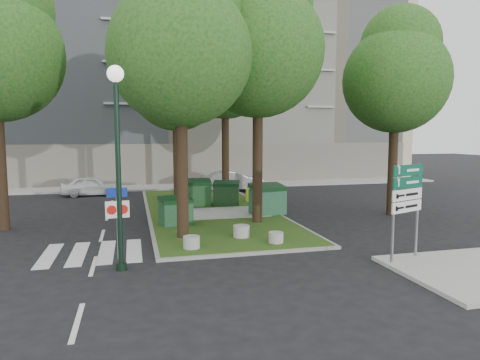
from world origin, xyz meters
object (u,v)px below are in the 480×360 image
object	(u,v)px
car_white	(92,186)
car_silver	(233,181)
dumpster_a	(176,211)
traffic_sign_pole	(117,211)
tree_median_mid	(178,75)
tree_median_near_left	(182,40)
bollard_left	(191,242)
bollard_mid	(241,231)
dumpster_d	(267,199)
directional_sign	(406,197)
tree_median_near_right	(260,38)
bollard_right	(276,237)
tree_street_right	(397,70)
tree_median_far	(226,60)
street_lamp	(118,144)
litter_bin	(249,195)
dumpster_b	(197,192)
dumpster_c	(226,193)

from	to	relation	value
car_white	car_silver	bearing A→B (deg)	-88.69
dumpster_a	car_silver	bearing A→B (deg)	51.37
traffic_sign_pole	tree_median_mid	bearing A→B (deg)	65.57
tree_median_mid	car_silver	world-z (taller)	tree_median_mid
tree_median_near_left	traffic_sign_pole	bearing A→B (deg)	-139.22
bollard_left	bollard_mid	world-z (taller)	bollard_mid
dumpster_d	directional_sign	distance (m)	8.44
tree_median_near_right	car_silver	xyz separation A→B (m)	(1.41, 10.94, -7.28)
bollard_right	bollard_mid	bearing A→B (deg)	131.44
tree_street_right	bollard_right	size ratio (longest dim) A/B	19.18
tree_median_far	tree_street_right	bearing A→B (deg)	-45.83
car_white	dumpster_d	bearing A→B (deg)	-135.36
tree_street_right	street_lamp	world-z (taller)	tree_street_right
bollard_right	litter_bin	xyz separation A→B (m)	(1.58, 9.37, 0.16)
dumpster_b	bollard_mid	xyz separation A→B (m)	(0.57, -7.58, -0.47)
tree_street_right	bollard_right	xyz separation A→B (m)	(-7.47, -4.20, -6.68)
dumpster_b	directional_sign	world-z (taller)	directional_sign
tree_street_right	bollard_mid	distance (m)	11.19
tree_median_mid	dumpster_c	distance (m)	6.74
bollard_mid	directional_sign	distance (m)	6.02
dumpster_d	bollard_right	bearing A→B (deg)	-114.50
tree_street_right	dumpster_a	xyz separation A→B (m)	(-10.62, -0.30, -6.28)
litter_bin	directional_sign	bearing A→B (deg)	-82.48
tree_median_far	traffic_sign_pole	xyz separation A→B (m)	(-6.06, -11.54, -6.75)
bollard_right	dumpster_a	bearing A→B (deg)	128.91
tree_median_mid	tree_street_right	distance (m)	10.77
tree_median_far	car_white	xyz separation A→B (m)	(-8.11, 3.44, -7.68)
tree_median_mid	tree_street_right	size ratio (longest dim) A/B	0.99
car_white	tree_median_near_left	bearing A→B (deg)	-159.89
bollard_mid	tree_median_far	bearing A→B (deg)	80.66
dumpster_c	car_silver	distance (m)	6.46
dumpster_c	bollard_left	distance (m)	8.99
litter_bin	car_white	size ratio (longest dim) A/B	0.19
directional_sign	bollard_mid	bearing A→B (deg)	115.44
dumpster_a	car_white	xyz separation A→B (m)	(-4.28, 10.74, -0.06)
tree_median_near_right	bollard_mid	world-z (taller)	tree_median_near_right
bollard_right	tree_street_right	bearing A→B (deg)	29.35
dumpster_d	bollard_right	size ratio (longest dim) A/B	3.36
dumpster_d	traffic_sign_pole	xyz separation A→B (m)	(-6.77, -5.63, 0.73)
bollard_mid	car_white	xyz separation A→B (m)	(-6.45, 13.52, 0.31)
bollard_left	dumpster_c	bearing A→B (deg)	70.04
dumpster_d	car_silver	distance (m)	9.36
car_white	dumpster_a	bearing A→B (deg)	-156.94
tree_median_near_right	bollard_right	bearing A→B (deg)	-97.26
tree_median_near_right	bollard_right	world-z (taller)	tree_median_near_right
litter_bin	traffic_sign_pole	size ratio (longest dim) A/B	0.29
tree_street_right	car_white	xyz separation A→B (m)	(-14.91, 10.44, -6.34)
tree_street_right	bollard_mid	xyz separation A→B (m)	(-8.46, -3.08, -6.64)
litter_bin	car_white	bearing A→B (deg)	149.68
bollard_right	bollard_left	bearing A→B (deg)	179.90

